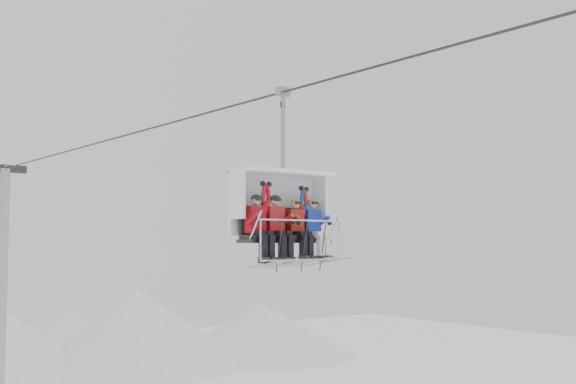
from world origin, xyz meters
TOP-DOWN VIEW (x-y plane):
  - lift_tower_right at (0.00, 22.00)m, footprint 2.00×1.80m
  - haul_cable at (0.00, 0.00)m, footprint 0.06×50.00m
  - chairlift_carrier at (0.00, 0.32)m, footprint 2.41×1.17m
  - skier_far_left at (-0.80, 0.02)m, footprint 0.41×1.69m
  - skier_center_left at (-0.29, 0.02)m, footprint 0.41×1.69m
  - skier_center_right at (0.29, 0.01)m, footprint 0.39×1.69m
  - skier_far_right at (0.79, 0.01)m, footprint 0.39×1.69m

SIDE VIEW (x-z plane):
  - lift_tower_right at x=0.00m, z-range -0.96..12.52m
  - skier_center_right at x=0.29m, z-range 9.41..10.96m
  - skier_far_right at x=0.79m, z-range 9.41..10.98m
  - skier_far_left at x=-0.80m, z-range 9.40..11.03m
  - skier_center_left at x=-0.29m, z-range 9.39..11.03m
  - chairlift_carrier at x=0.00m, z-range 8.69..12.67m
  - haul_cable at x=0.00m, z-range 13.27..13.33m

